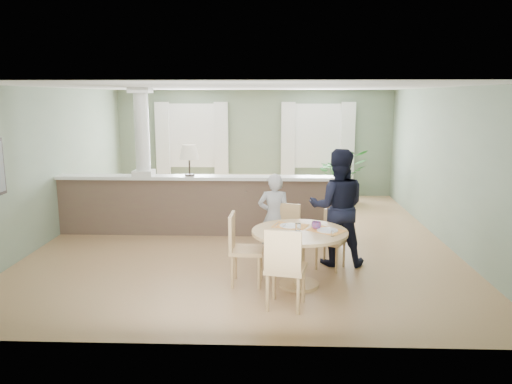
{
  "coord_description": "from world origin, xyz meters",
  "views": [
    {
      "loc": [
        0.49,
        -8.79,
        2.55
      ],
      "look_at": [
        0.21,
        -1.0,
        1.05
      ],
      "focal_mm": 35.0,
      "sensor_mm": 36.0,
      "label": 1
    }
  ],
  "objects_px": {
    "dining_table": "(300,242)",
    "chair_side": "(241,246)",
    "chair_far_boy": "(285,232)",
    "chair_near": "(285,265)",
    "child_person": "(274,217)",
    "houseplant": "(341,176)",
    "chair_far_man": "(332,236)",
    "sofa": "(224,196)",
    "man_person": "(337,207)"
  },
  "relations": [
    {
      "from": "sofa",
      "to": "chair_far_boy",
      "type": "distance_m",
      "value": 3.36
    },
    {
      "from": "chair_far_boy",
      "to": "chair_far_man",
      "type": "bearing_deg",
      "value": 6.69
    },
    {
      "from": "dining_table",
      "to": "man_person",
      "type": "height_order",
      "value": "man_person"
    },
    {
      "from": "dining_table",
      "to": "child_person",
      "type": "relative_size",
      "value": 0.93
    },
    {
      "from": "child_person",
      "to": "man_person",
      "type": "distance_m",
      "value": 0.99
    },
    {
      "from": "houseplant",
      "to": "chair_side",
      "type": "height_order",
      "value": "houseplant"
    },
    {
      "from": "dining_table",
      "to": "chair_side",
      "type": "bearing_deg",
      "value": 176.79
    },
    {
      "from": "sofa",
      "to": "chair_far_man",
      "type": "distance_m",
      "value": 3.78
    },
    {
      "from": "dining_table",
      "to": "chair_near",
      "type": "bearing_deg",
      "value": -105.95
    },
    {
      "from": "chair_far_boy",
      "to": "man_person",
      "type": "height_order",
      "value": "man_person"
    },
    {
      "from": "chair_far_man",
      "to": "chair_side",
      "type": "bearing_deg",
      "value": -123.34
    },
    {
      "from": "houseplant",
      "to": "man_person",
      "type": "bearing_deg",
      "value": -98.3
    },
    {
      "from": "sofa",
      "to": "dining_table",
      "type": "height_order",
      "value": "dining_table"
    },
    {
      "from": "sofa",
      "to": "houseplant",
      "type": "distance_m",
      "value": 3.03
    },
    {
      "from": "chair_far_man",
      "to": "child_person",
      "type": "distance_m",
      "value": 0.95
    },
    {
      "from": "dining_table",
      "to": "man_person",
      "type": "bearing_deg",
      "value": 57.13
    },
    {
      "from": "man_person",
      "to": "child_person",
      "type": "bearing_deg",
      "value": -4.23
    },
    {
      "from": "dining_table",
      "to": "chair_side",
      "type": "height_order",
      "value": "chair_side"
    },
    {
      "from": "houseplant",
      "to": "child_person",
      "type": "bearing_deg",
      "value": -110.37
    },
    {
      "from": "sofa",
      "to": "man_person",
      "type": "distance_m",
      "value": 3.71
    },
    {
      "from": "chair_far_boy",
      "to": "chair_side",
      "type": "relative_size",
      "value": 0.94
    },
    {
      "from": "chair_side",
      "to": "man_person",
      "type": "distance_m",
      "value": 1.71
    },
    {
      "from": "chair_far_boy",
      "to": "dining_table",
      "type": "bearing_deg",
      "value": -62.52
    },
    {
      "from": "sofa",
      "to": "chair_far_boy",
      "type": "bearing_deg",
      "value": -69.82
    },
    {
      "from": "dining_table",
      "to": "man_person",
      "type": "xyz_separation_m",
      "value": [
        0.61,
        0.94,
        0.27
      ]
    },
    {
      "from": "sofa",
      "to": "man_person",
      "type": "bearing_deg",
      "value": -58.15
    },
    {
      "from": "chair_side",
      "to": "child_person",
      "type": "height_order",
      "value": "child_person"
    },
    {
      "from": "dining_table",
      "to": "chair_far_man",
      "type": "relative_size",
      "value": 1.49
    },
    {
      "from": "chair_far_man",
      "to": "chair_near",
      "type": "height_order",
      "value": "chair_near"
    },
    {
      "from": "chair_far_man",
      "to": "child_person",
      "type": "xyz_separation_m",
      "value": [
        -0.88,
        0.29,
        0.22
      ]
    },
    {
      "from": "sofa",
      "to": "chair_far_boy",
      "type": "xyz_separation_m",
      "value": [
        1.24,
        -3.12,
        0.09
      ]
    },
    {
      "from": "chair_far_boy",
      "to": "houseplant",
      "type": "bearing_deg",
      "value": 88.69
    },
    {
      "from": "chair_far_man",
      "to": "child_person",
      "type": "height_order",
      "value": "child_person"
    },
    {
      "from": "chair_near",
      "to": "child_person",
      "type": "xyz_separation_m",
      "value": [
        -0.13,
        1.85,
        0.13
      ]
    },
    {
      "from": "dining_table",
      "to": "chair_far_man",
      "type": "xyz_separation_m",
      "value": [
        0.53,
        0.78,
        -0.14
      ]
    },
    {
      "from": "houseplant",
      "to": "chair_near",
      "type": "bearing_deg",
      "value": -103.48
    },
    {
      "from": "chair_near",
      "to": "chair_side",
      "type": "relative_size",
      "value": 1.03
    },
    {
      "from": "chair_far_man",
      "to": "chair_near",
      "type": "bearing_deg",
      "value": -87.97
    },
    {
      "from": "child_person",
      "to": "man_person",
      "type": "bearing_deg",
      "value": 173.85
    },
    {
      "from": "houseplant",
      "to": "dining_table",
      "type": "height_order",
      "value": "houseplant"
    },
    {
      "from": "chair_far_boy",
      "to": "child_person",
      "type": "distance_m",
      "value": 0.3
    },
    {
      "from": "chair_far_boy",
      "to": "man_person",
      "type": "bearing_deg",
      "value": 19.47
    },
    {
      "from": "chair_side",
      "to": "man_person",
      "type": "bearing_deg",
      "value": -55.23
    },
    {
      "from": "dining_table",
      "to": "child_person",
      "type": "distance_m",
      "value": 1.13
    },
    {
      "from": "chair_far_boy",
      "to": "chair_near",
      "type": "bearing_deg",
      "value": -75.22
    },
    {
      "from": "dining_table",
      "to": "child_person",
      "type": "xyz_separation_m",
      "value": [
        -0.35,
        1.07,
        0.07
      ]
    },
    {
      "from": "chair_far_boy",
      "to": "child_person",
      "type": "xyz_separation_m",
      "value": [
        -0.17,
        0.17,
        0.18
      ]
    },
    {
      "from": "sofa",
      "to": "child_person",
      "type": "height_order",
      "value": "child_person"
    },
    {
      "from": "sofa",
      "to": "chair_far_man",
      "type": "xyz_separation_m",
      "value": [
        1.95,
        -3.24,
        0.06
      ]
    },
    {
      "from": "chair_far_boy",
      "to": "man_person",
      "type": "relative_size",
      "value": 0.52
    }
  ]
}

